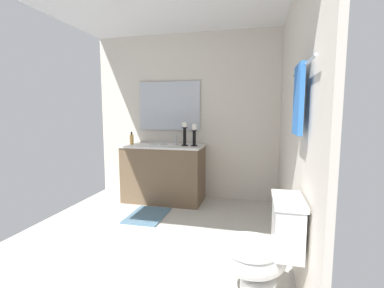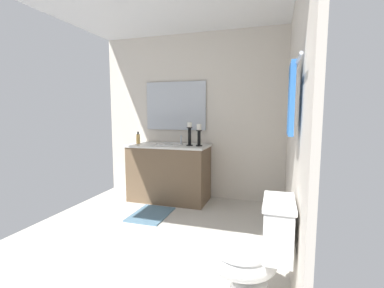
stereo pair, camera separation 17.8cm
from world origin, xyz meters
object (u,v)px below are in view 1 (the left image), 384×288
(candle_holder_tall, at_px, (194,134))
(bath_mat, at_px, (147,215))
(candle_holder_short, at_px, (185,134))
(soap_bottle, at_px, (132,139))
(towel_near_vanity, at_px, (298,100))
(toilet, at_px, (262,252))
(sink_basin, at_px, (164,147))
(towel_bar, at_px, (303,67))
(vanity_cabinet, at_px, (164,173))
(mirror, at_px, (169,106))

(candle_holder_tall, distance_m, bath_mat, 1.24)
(candle_holder_short, relative_size, soap_bottle, 1.81)
(towel_near_vanity, relative_size, bath_mat, 0.75)
(toilet, bearing_deg, soap_bottle, -135.18)
(sink_basin, distance_m, toilet, 2.36)
(towel_bar, height_order, towel_near_vanity, towel_near_vanity)
(vanity_cabinet, distance_m, candle_holder_tall, 0.74)
(toilet, height_order, bath_mat, toilet)
(candle_holder_tall, xyz_separation_m, bath_mat, (0.59, -0.46, -0.98))
(candle_holder_short, height_order, bath_mat, candle_holder_short)
(candle_holder_short, bearing_deg, soap_bottle, -90.15)
(candle_holder_short, xyz_separation_m, soap_bottle, (-0.00, -0.81, -0.10))
(towel_bar, bearing_deg, soap_bottle, -129.74)
(mirror, xyz_separation_m, bath_mat, (0.91, -0.00, -1.38))
(candle_holder_short, bearing_deg, mirror, -134.01)
(towel_bar, relative_size, towel_near_vanity, 1.77)
(sink_basin, distance_m, soap_bottle, 0.50)
(towel_near_vanity, bearing_deg, mirror, -142.37)
(towel_near_vanity, bearing_deg, toilet, -56.11)
(candle_holder_short, bearing_deg, vanity_cabinet, -96.24)
(mirror, height_order, towel_bar, mirror)
(sink_basin, bearing_deg, candle_holder_tall, 85.67)
(sink_basin, xyz_separation_m, mirror, (-0.28, -0.00, 0.60))
(sink_basin, height_order, towel_bar, towel_bar)
(candle_holder_short, height_order, towel_near_vanity, towel_near_vanity)
(candle_holder_short, xyz_separation_m, towel_near_vanity, (1.71, 1.24, 0.37))
(candle_holder_tall, bearing_deg, towel_bar, 33.11)
(vanity_cabinet, bearing_deg, bath_mat, 0.00)
(sink_basin, xyz_separation_m, candle_holder_tall, (0.04, 0.46, 0.20))
(mirror, xyz_separation_m, toilet, (2.17, 1.36, -1.02))
(vanity_cabinet, xyz_separation_m, towel_bar, (1.75, 1.58, 1.16))
(toilet, distance_m, towel_near_vanity, 1.03)
(towel_bar, bearing_deg, mirror, -142.05)
(mirror, bearing_deg, sink_basin, 0.20)
(bath_mat, bearing_deg, candle_holder_short, 150.99)
(toilet, xyz_separation_m, towel_bar, (-0.14, 0.22, 1.21))
(candle_holder_tall, bearing_deg, soap_bottle, -90.09)
(towel_bar, distance_m, bath_mat, 2.50)
(toilet, xyz_separation_m, towel_near_vanity, (-0.14, 0.20, 1.01))
(vanity_cabinet, bearing_deg, soap_bottle, -86.00)
(candle_holder_short, xyz_separation_m, toilet, (1.85, 1.03, -0.63))
(vanity_cabinet, height_order, sink_basin, sink_basin)
(sink_basin, bearing_deg, vanity_cabinet, -90.00)
(mirror, relative_size, bath_mat, 1.59)
(candle_holder_tall, xyz_separation_m, towel_near_vanity, (1.71, 1.10, 0.38))
(vanity_cabinet, relative_size, toilet, 1.56)
(candle_holder_tall, bearing_deg, towel_near_vanity, 32.68)
(candle_holder_tall, distance_m, candle_holder_short, 0.14)
(soap_bottle, height_order, towel_near_vanity, towel_near_vanity)
(vanity_cabinet, xyz_separation_m, bath_mat, (0.62, 0.00, -0.41))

